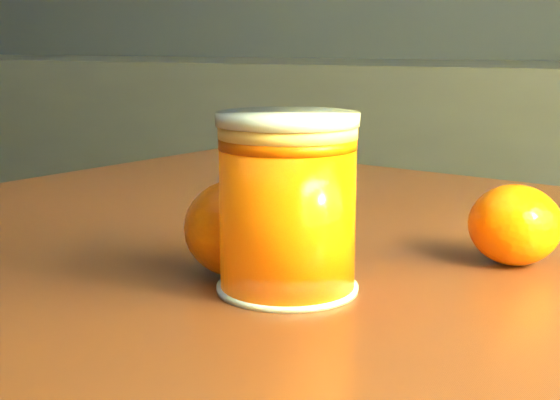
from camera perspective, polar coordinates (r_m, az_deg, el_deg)
The scene contains 4 objects.
kitchen_counter at distance 2.10m, azimuth -1.71°, elevation -2.21°, with size 3.15×0.60×0.90m, color #47474B.
juice_glass at distance 0.47m, azimuth 0.55°, elevation -0.31°, with size 0.09×0.09×0.11m.
orange_front at distance 0.50m, azimuth -2.97°, elevation -2.05°, with size 0.07×0.07×0.06m, color #FF6B05.
orange_back at distance 0.55m, azimuth 16.79°, elevation -1.74°, with size 0.06×0.06×0.06m, color #FF6B05.
Camera 1 is at (1.04, -0.30, 0.95)m, focal length 50.00 mm.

